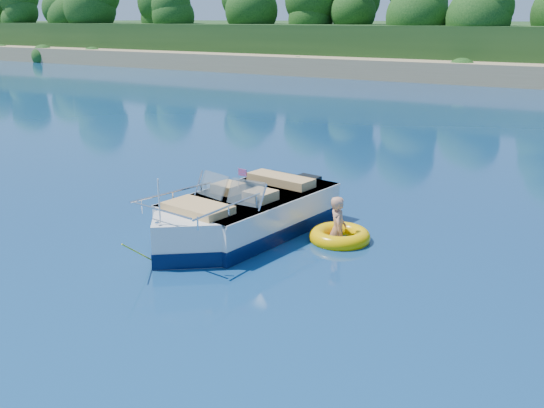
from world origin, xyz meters
name	(u,v)px	position (x,y,z in m)	size (l,w,h in m)	color
ground	(374,267)	(0.00, 0.00, 0.00)	(160.00, 160.00, 0.00)	#0A214C
motorboat	(240,219)	(-3.23, 0.19, 0.39)	(2.71, 6.00, 2.00)	white
tow_tube	(340,237)	(-1.17, 0.99, 0.09)	(1.37, 1.37, 0.35)	#FFBE00
boy	(337,239)	(-1.26, 1.05, 0.00)	(0.58, 0.38, 1.60)	tan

